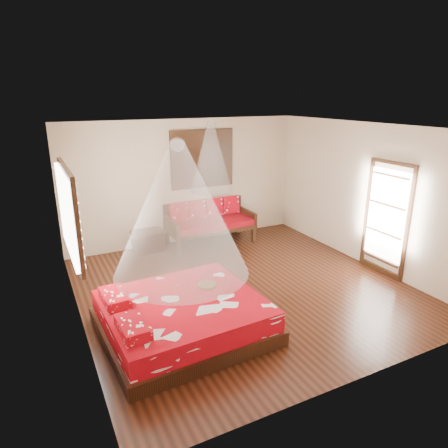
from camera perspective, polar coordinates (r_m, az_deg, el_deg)
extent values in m
cube|color=black|center=(7.26, 2.74, -9.09)|extent=(5.50, 5.50, 0.02)
cube|color=silver|center=(6.48, 3.12, 13.69)|extent=(5.50, 5.50, 0.02)
cube|color=beige|center=(5.95, -20.95, -1.81)|extent=(0.02, 5.50, 2.80)
cube|color=beige|center=(8.40, 19.61, 3.93)|extent=(0.02, 5.50, 2.80)
cube|color=beige|center=(9.17, -5.59, 6.01)|extent=(5.50, 0.02, 2.80)
cube|color=beige|center=(4.69, 19.78, -7.01)|extent=(5.50, 0.02, 2.80)
cube|color=black|center=(6.01, -5.76, -14.24)|extent=(2.35, 2.14, 0.20)
cube|color=#AE0514|center=(5.88, -5.84, -12.18)|extent=(2.24, 2.04, 0.30)
cube|color=#AE0514|center=(5.18, -12.88, -14.22)|extent=(0.35, 0.61, 0.15)
cube|color=#AE0514|center=(5.91, -15.36, -10.14)|extent=(0.35, 0.61, 0.15)
cube|color=black|center=(8.58, -6.49, -3.18)|extent=(0.08, 0.08, 0.42)
cube|color=black|center=(9.33, 4.27, -1.34)|extent=(0.08, 0.08, 0.42)
cube|color=black|center=(9.26, -8.12, -1.64)|extent=(0.08, 0.08, 0.42)
cube|color=black|center=(9.95, 2.05, -0.04)|extent=(0.08, 0.08, 0.42)
cube|color=black|center=(9.18, -1.91, -0.50)|extent=(1.98, 0.88, 0.08)
cube|color=maroon|center=(9.15, -1.92, 0.15)|extent=(1.92, 0.82, 0.14)
cube|color=black|center=(9.45, -2.95, 1.86)|extent=(1.98, 0.06, 0.55)
cube|color=black|center=(8.80, -7.55, -0.38)|extent=(0.06, 0.88, 0.30)
cube|color=black|center=(9.55, 3.26, 1.22)|extent=(0.06, 0.88, 0.30)
cube|color=#AE0514|center=(9.08, -6.47, 1.74)|extent=(0.42, 0.20, 0.43)
cube|color=#AE0514|center=(9.23, -3.91, 2.09)|extent=(0.42, 0.20, 0.43)
cube|color=#AE0514|center=(9.40, -1.43, 2.43)|extent=(0.42, 0.20, 0.43)
cube|color=#AE0514|center=(9.59, 0.95, 2.74)|extent=(0.42, 0.20, 0.43)
cube|color=black|center=(8.91, -10.75, -2.58)|extent=(0.65, 0.48, 0.41)
cube|color=black|center=(8.84, -10.84, -1.17)|extent=(0.69, 0.52, 0.05)
cube|color=black|center=(9.20, -3.12, 9.27)|extent=(1.52, 0.06, 1.32)
cube|color=black|center=(9.19, -3.10, 9.26)|extent=(1.35, 0.04, 1.10)
cube|color=black|center=(6.06, -21.11, 1.49)|extent=(0.08, 1.74, 1.34)
cube|color=silver|center=(6.06, -20.73, 1.55)|extent=(0.04, 1.54, 1.10)
cube|color=black|center=(8.07, 22.15, 0.50)|extent=(0.08, 1.02, 2.16)
cube|color=white|center=(8.03, 22.14, 1.16)|extent=(0.03, 0.82, 1.70)
cylinder|color=brown|center=(6.20, -2.43, -8.67)|extent=(0.30, 0.30, 0.03)
cone|color=white|center=(5.29, -6.35, 2.02)|extent=(1.85, 1.85, 1.80)
cone|color=white|center=(8.76, -1.89, 9.51)|extent=(0.93, 0.93, 1.50)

